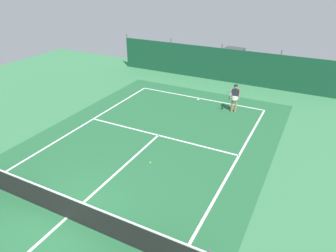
% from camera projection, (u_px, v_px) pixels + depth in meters
% --- Properties ---
extents(ground_plane, '(36.00, 36.00, 0.00)m').
position_uv_depth(ground_plane, '(67.00, 218.00, 10.29)').
color(ground_plane, '#387A4C').
extents(court_surface, '(11.02, 26.60, 0.01)m').
position_uv_depth(court_surface, '(67.00, 218.00, 10.29)').
color(court_surface, '#236038').
rests_on(court_surface, ground).
extents(tennis_net, '(10.12, 0.10, 1.10)m').
position_uv_depth(tennis_net, '(64.00, 206.00, 10.06)').
color(tennis_net, black).
rests_on(tennis_net, ground).
extents(back_fence, '(16.30, 0.98, 2.70)m').
position_uv_depth(back_fence, '(222.00, 70.00, 22.92)').
color(back_fence, '#14472D').
rests_on(back_fence, ground).
extents(tennis_player, '(0.62, 0.81, 1.64)m').
position_uv_depth(tennis_player, '(235.00, 96.00, 17.43)').
color(tennis_player, '#9E7051').
rests_on(tennis_player, ground).
extents(tennis_ball_near_player, '(0.07, 0.07, 0.07)m').
position_uv_depth(tennis_ball_near_player, '(150.00, 163.00, 13.16)').
color(tennis_ball_near_player, '#CCDB33').
rests_on(tennis_ball_near_player, ground).
extents(parked_car, '(2.20, 4.29, 1.68)m').
position_uv_depth(parked_car, '(232.00, 59.00, 24.94)').
color(parked_car, silver).
rests_on(parked_car, ground).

